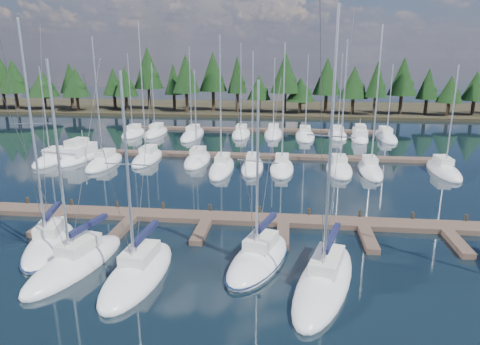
# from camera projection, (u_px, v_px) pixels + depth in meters

# --- Properties ---
(ground) EXTENTS (260.00, 260.00, 0.00)m
(ground) POSITION_uv_depth(u_px,v_px,m) (229.00, 178.00, 45.77)
(ground) COLOR black
(ground) RESTS_ON ground
(far_shore) EXTENTS (220.00, 30.00, 0.60)m
(far_shore) POSITION_uv_depth(u_px,v_px,m) (263.00, 108.00, 103.17)
(far_shore) COLOR #2D2719
(far_shore) RESTS_ON ground
(main_dock) EXTENTS (44.00, 6.13, 0.90)m
(main_dock) POSITION_uv_depth(u_px,v_px,m) (207.00, 220.00, 33.60)
(main_dock) COLOR brown
(main_dock) RESTS_ON ground
(back_docks) EXTENTS (50.00, 21.80, 0.40)m
(back_docks) POSITION_uv_depth(u_px,v_px,m) (247.00, 141.00, 64.48)
(back_docks) COLOR brown
(back_docks) RESTS_ON ground
(front_sailboat_1) EXTENTS (4.51, 8.25, 15.66)m
(front_sailboat_1) POSITION_uv_depth(u_px,v_px,m) (49.00, 244.00, 29.06)
(front_sailboat_1) COLOR silver
(front_sailboat_1) RESTS_ON ground
(front_sailboat_2) EXTENTS (4.50, 8.97, 13.37)m
(front_sailboat_2) POSITION_uv_depth(u_px,v_px,m) (76.00, 263.00, 26.50)
(front_sailboat_2) COLOR silver
(front_sailboat_2) RESTS_ON ground
(front_sailboat_3) EXTENTS (3.47, 8.57, 12.78)m
(front_sailboat_3) POSITION_uv_depth(u_px,v_px,m) (138.00, 273.00, 25.30)
(front_sailboat_3) COLOR silver
(front_sailboat_3) RESTS_ON ground
(front_sailboat_4) EXTENTS (5.16, 8.58, 12.22)m
(front_sailboat_4) POSITION_uv_depth(u_px,v_px,m) (259.00, 259.00, 27.08)
(front_sailboat_4) COLOR silver
(front_sailboat_4) RESTS_ON ground
(front_sailboat_5) EXTENTS (5.34, 10.45, 15.89)m
(front_sailboat_5) POSITION_uv_depth(u_px,v_px,m) (325.00, 280.00, 24.45)
(front_sailboat_5) COLOR silver
(front_sailboat_5) RESTS_ON ground
(back_sailboat_rows) EXTENTS (48.94, 32.68, 17.21)m
(back_sailboat_rows) POSITION_uv_depth(u_px,v_px,m) (246.00, 147.00, 59.79)
(back_sailboat_rows) COLOR silver
(back_sailboat_rows) RESTS_ON ground
(motor_yacht_left) EXTENTS (3.83, 9.00, 4.37)m
(motor_yacht_left) POSITION_uv_depth(u_px,v_px,m) (80.00, 155.00, 53.96)
(motor_yacht_left) COLOR silver
(motor_yacht_left) RESTS_ON ground
(motor_yacht_right) EXTENTS (3.02, 7.93, 3.89)m
(motor_yacht_right) POSITION_uv_depth(u_px,v_px,m) (360.00, 137.00, 66.68)
(motor_yacht_right) COLOR silver
(motor_yacht_right) RESTS_ON ground
(tree_line) EXTENTS (184.92, 12.18, 13.98)m
(tree_line) POSITION_uv_depth(u_px,v_px,m) (242.00, 81.00, 92.41)
(tree_line) COLOR black
(tree_line) RESTS_ON far_shore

